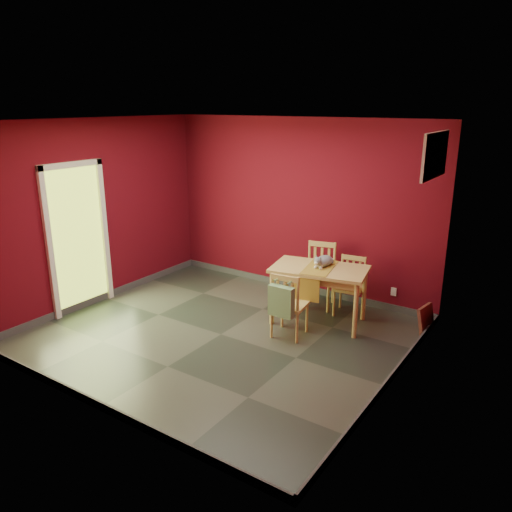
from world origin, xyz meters
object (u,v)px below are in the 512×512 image
Objects in this scene: chair_far_left at (319,274)px; chair_far_right at (350,285)px; cat at (324,259)px; picture_frame at (426,319)px; dining_table at (319,275)px; chair_near at (289,304)px; tote_bag at (281,301)px.

chair_far_right is (0.50, -0.03, -0.06)m from chair_far_left.
picture_frame is (1.31, 0.41, -0.70)m from cat.
dining_table is 1.46× the size of chair_far_left.
cat reaches higher than dining_table.
chair_near is 1.90× the size of tote_bag.
chair_far_left is (-0.27, 0.54, -0.21)m from dining_table.
tote_bag is (-0.33, -1.34, 0.14)m from chair_far_right.
chair_far_right is 1.79× the size of tote_bag.
dining_table is 0.84m from tote_bag.
tote_bag is at bearing -96.68° from dining_table.
cat reaches higher than tote_bag.
chair_far_left is at bearing 106.17° from cat.
chair_far_left reaches higher than tote_bag.
chair_near reaches higher than tote_bag.
tote_bag reaches higher than dining_table.
tote_bag is (0.17, -1.37, 0.08)m from chair_far_left.
chair_near is at bearing -100.59° from dining_table.
chair_far_left is 0.67m from cat.
chair_far_left is 2.50× the size of picture_frame.
chair_near is (0.15, -1.16, -0.03)m from chair_far_left.
cat is (0.13, 0.70, 0.44)m from chair_near.
tote_bag is (0.02, -0.21, 0.11)m from chair_near.
picture_frame is (1.09, -0.02, -0.24)m from chair_far_right.
cat is at bearing 79.64° from chair_near.
chair_far_right is at bearing 179.00° from picture_frame.
dining_table is at bearing 83.32° from tote_bag.
picture_frame is at bearing 1.67° from cat.
picture_frame is at bearing -1.69° from chair_far_left.
cat is (0.28, -0.46, 0.40)m from chair_far_left.
cat reaches higher than chair_far_left.
cat reaches higher than picture_frame.
chair_near is at bearing 94.88° from tote_bag.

